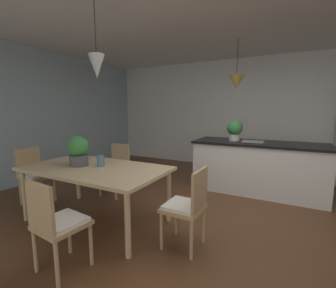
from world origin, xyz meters
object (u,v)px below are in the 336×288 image
(chair_near_right, at_px, (56,222))
(chair_far_left, at_px, (116,168))
(dining_table, at_px, (95,172))
(potted_plant_on_table, at_px, (78,150))
(chair_window_end, at_px, (35,173))
(chair_kitchen_end, at_px, (188,205))
(potted_plant_on_island, at_px, (235,129))
(vase_on_dining_table, at_px, (101,161))
(kitchen_island, at_px, (257,167))

(chair_near_right, bearing_deg, chair_far_left, 115.14)
(dining_table, distance_m, potted_plant_on_table, 0.36)
(chair_far_left, bearing_deg, chair_near_right, -64.86)
(dining_table, distance_m, chair_window_end, 1.31)
(chair_kitchen_end, height_order, chair_window_end, same)
(chair_kitchen_end, height_order, potted_plant_on_table, potted_plant_on_table)
(chair_window_end, xyz_separation_m, potted_plant_on_island, (2.61, 2.15, 0.64))
(dining_table, bearing_deg, chair_window_end, -179.95)
(chair_kitchen_end, height_order, chair_far_left, same)
(chair_kitchen_end, distance_m, vase_on_dining_table, 1.31)
(dining_table, distance_m, potted_plant_on_island, 2.56)
(potted_plant_on_island, distance_m, potted_plant_on_table, 2.69)
(chair_kitchen_end, height_order, potted_plant_on_island, potted_plant_on_island)
(chair_near_right, distance_m, kitchen_island, 3.32)
(chair_kitchen_end, xyz_separation_m, vase_on_dining_table, (-1.26, 0.07, 0.33))
(kitchen_island, height_order, potted_plant_on_table, potted_plant_on_table)
(chair_kitchen_end, xyz_separation_m, potted_plant_on_island, (0.01, 2.15, 0.64))
(chair_window_end, relative_size, kitchen_island, 0.39)
(kitchen_island, bearing_deg, chair_window_end, -144.64)
(chair_kitchen_end, relative_size, vase_on_dining_table, 5.87)
(potted_plant_on_island, distance_m, vase_on_dining_table, 2.46)
(chair_kitchen_end, distance_m, chair_window_end, 2.60)
(chair_kitchen_end, xyz_separation_m, chair_window_end, (-2.60, -0.00, 0.00))
(potted_plant_on_table, bearing_deg, chair_near_right, -52.20)
(dining_table, height_order, potted_plant_on_island, potted_plant_on_island)
(potted_plant_on_table, bearing_deg, chair_far_left, 100.64)
(chair_window_end, height_order, potted_plant_on_island, potted_plant_on_island)
(chair_kitchen_end, distance_m, chair_near_right, 1.25)
(chair_window_end, distance_m, potted_plant_on_table, 1.15)
(chair_far_left, xyz_separation_m, potted_plant_on_island, (1.73, 1.27, 0.64))
(chair_near_right, height_order, vase_on_dining_table, vase_on_dining_table)
(kitchen_island, bearing_deg, vase_on_dining_table, -129.26)
(vase_on_dining_table, bearing_deg, chair_far_left, 119.08)
(chair_kitchen_end, relative_size, chair_window_end, 1.00)
(dining_table, bearing_deg, vase_on_dining_table, 63.69)
(potted_plant_on_island, height_order, potted_plant_on_table, potted_plant_on_island)
(chair_far_left, height_order, potted_plant_on_island, potted_plant_on_island)
(chair_kitchen_end, bearing_deg, chair_far_left, 152.69)
(chair_kitchen_end, bearing_deg, dining_table, 179.96)
(dining_table, xyz_separation_m, chair_window_end, (-1.30, -0.00, -0.19))
(kitchen_island, bearing_deg, chair_near_right, -113.54)
(chair_near_right, xyz_separation_m, chair_far_left, (-0.83, 1.77, 0.00))
(kitchen_island, distance_m, potted_plant_on_table, 2.99)
(chair_kitchen_end, xyz_separation_m, potted_plant_on_table, (-1.54, -0.04, 0.46))
(potted_plant_on_island, bearing_deg, kitchen_island, 0.00)
(potted_plant_on_table, bearing_deg, chair_kitchen_end, 1.36)
(kitchen_island, relative_size, vase_on_dining_table, 14.93)
(chair_window_end, distance_m, chair_far_left, 1.25)
(dining_table, xyz_separation_m, kitchen_island, (1.74, 2.15, -0.21))
(chair_near_right, bearing_deg, chair_window_end, 152.68)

